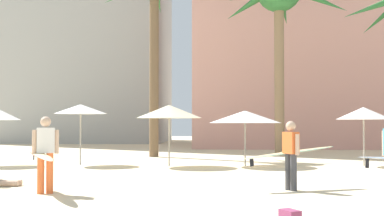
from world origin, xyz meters
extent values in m
cube|color=#DB9989|center=(9.87, 31.40, 9.54)|extent=(21.63, 10.94, 19.08)
cylinder|color=#896B4C|center=(3.91, 20.36, 4.32)|extent=(0.51, 0.51, 8.64)
cone|color=#2D6B33|center=(5.95, 20.30, 8.03)|extent=(3.10, 0.63, 1.72)
cone|color=#2D6B33|center=(4.39, 22.36, 8.05)|extent=(1.24, 3.14, 1.68)
cone|color=#2D6B33|center=(2.35, 21.72, 8.10)|extent=(2.70, 2.45, 1.59)
cylinder|color=brown|center=(-2.38, 18.53, 4.31)|extent=(0.45, 0.45, 8.61)
cone|color=#2D6B33|center=(9.30, 20.78, 7.19)|extent=(1.86, 2.58, 1.73)
cone|color=#2D6B33|center=(8.39, 19.38, 7.40)|extent=(2.92, 0.60, 1.35)
cylinder|color=gray|center=(6.34, 13.49, 1.12)|extent=(0.06, 0.06, 2.25)
cone|color=white|center=(6.34, 13.49, 2.01)|extent=(2.07, 2.07, 0.47)
cylinder|color=gray|center=(1.81, 13.32, 1.06)|extent=(0.06, 0.06, 2.12)
cone|color=white|center=(1.81, 13.32, 1.88)|extent=(2.77, 2.77, 0.48)
cylinder|color=gray|center=(-4.61, 13.40, 1.19)|extent=(0.06, 0.06, 2.38)
cone|color=white|center=(-4.61, 13.40, 2.19)|extent=(2.07, 2.07, 0.37)
cylinder|color=gray|center=(-1.08, 13.00, 1.17)|extent=(0.06, 0.06, 2.33)
cone|color=beige|center=(-1.08, 13.00, 2.08)|extent=(2.50, 2.50, 0.50)
cylinder|color=#D1A889|center=(4.38, 4.64, 1.19)|extent=(0.14, 0.14, 0.54)
cube|color=black|center=(3.69, 3.46, 0.85)|extent=(0.10, 0.08, 0.19)
cylinder|color=#D1A889|center=(-4.69, 6.62, 0.08)|extent=(0.80, 0.17, 0.16)
cylinder|color=#D1A889|center=(-4.69, 6.42, 0.08)|extent=(0.80, 0.17, 0.16)
cylinder|color=#3D3D42|center=(2.54, 6.11, 0.44)|extent=(0.22, 0.22, 0.89)
cylinder|color=#3D3D42|center=(2.64, 5.94, 0.44)|extent=(0.22, 0.22, 0.89)
cube|color=orange|center=(2.59, 6.03, 1.15)|extent=(0.39, 0.46, 0.53)
sphere|color=#D1A889|center=(2.59, 6.03, 1.55)|extent=(0.33, 0.33, 0.24)
cylinder|color=#D1A889|center=(2.46, 6.24, 1.11)|extent=(0.14, 0.14, 0.50)
cylinder|color=#D1A889|center=(2.71, 5.81, 1.11)|extent=(0.14, 0.14, 0.50)
ellipsoid|color=beige|center=(2.59, 6.33, 0.90)|extent=(2.54, 1.49, 0.31)
ellipsoid|color=teal|center=(2.59, 6.33, 0.90)|extent=(2.56, 1.51, 0.28)
cube|color=black|center=(1.63, 5.84, 0.68)|extent=(0.11, 0.07, 0.19)
cylinder|color=orange|center=(-3.06, 5.16, 0.47)|extent=(0.21, 0.21, 0.94)
cylinder|color=orange|center=(-3.24, 5.09, 0.47)|extent=(0.21, 0.21, 0.94)
cube|color=white|center=(-3.15, 5.13, 1.23)|extent=(0.45, 0.35, 0.58)
sphere|color=#D1A889|center=(-3.15, 5.13, 1.66)|extent=(0.31, 0.31, 0.24)
cylinder|color=#D1A889|center=(-2.92, 5.22, 1.19)|extent=(0.13, 0.13, 0.55)
cylinder|color=#D1A889|center=(-3.38, 5.04, 1.19)|extent=(0.13, 0.13, 0.55)
ellipsoid|color=beige|center=(-3.15, 4.83, 0.90)|extent=(1.57, 2.61, 0.14)
ellipsoid|color=#A8392A|center=(-3.15, 4.83, 0.90)|extent=(1.60, 2.63, 0.11)
cube|color=black|center=(-3.68, 5.82, 0.82)|extent=(0.06, 0.10, 0.18)
camera|label=1|loc=(0.91, -6.65, 1.61)|focal=48.53mm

